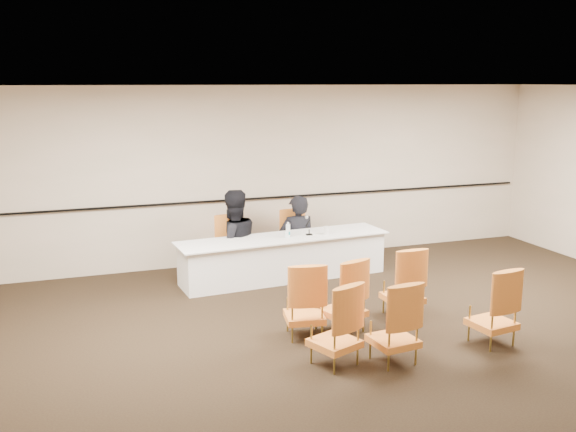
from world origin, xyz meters
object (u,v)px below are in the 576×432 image
object	(u,v)px
panelist_main	(297,246)
aud_chair_front_left	(304,299)
aud_chair_front_right	(403,281)
aud_chair_front_mid	(343,295)
aud_chair_back_left	(335,323)
panel_table	(284,258)
aud_chair_back_mid	(394,321)
drinking_glass	(287,234)
panelist_main_chair	(297,239)
panelist_second	(233,247)
panelist_second_chair	(233,246)
coffee_cup	(326,230)
aud_chair_back_right	(493,305)
water_bottle	(288,230)
microphone	(309,226)

from	to	relation	value
panelist_main	aud_chair_front_left	world-z (taller)	panelist_main
panelist_main	aud_chair_front_right	bearing A→B (deg)	103.39
aud_chair_front_mid	aud_chair_back_left	distance (m)	0.98
panel_table	aud_chair_back_left	bearing A→B (deg)	-103.51
aud_chair_back_left	aud_chair_back_mid	world-z (taller)	same
drinking_glass	aud_chair_front_right	distance (m)	2.24
panelist_main_chair	aud_chair_front_right	world-z (taller)	same
panelist_main	panelist_second	world-z (taller)	panelist_second
panelist_second_chair	aud_chair_front_right	distance (m)	3.03
panelist_main_chair	coffee_cup	bearing A→B (deg)	-71.41
panelist_main_chair	aud_chair_front_left	bearing A→B (deg)	-113.05
aud_chair_front_mid	aud_chair_back_right	size ratio (longest dim) A/B	1.00
water_bottle	aud_chair_back_left	distance (m)	3.20
water_bottle	panelist_main_chair	bearing A→B (deg)	57.57
aud_chair_front_mid	aud_chair_back_left	size ratio (longest dim) A/B	1.00
panelist_main_chair	aud_chair_back_left	world-z (taller)	same
coffee_cup	aud_chair_front_left	world-z (taller)	aud_chair_front_left
panelist_main	aud_chair_front_right	world-z (taller)	panelist_main
panelist_main_chair	panelist_main	bearing A→B (deg)	-4.29
microphone	aud_chair_back_right	bearing A→B (deg)	-65.79
aud_chair_back_right	aud_chair_back_mid	bearing A→B (deg)	174.86
panelist_main_chair	panelist_second_chair	size ratio (longest dim) A/B	1.00
panelist_second_chair	microphone	xyz separation A→B (m)	(1.11, -0.50, 0.35)
panelist_main_chair	microphone	bearing A→B (deg)	-96.24
panel_table	water_bottle	size ratio (longest dim) A/B	14.29
aud_chair_back_left	aud_chair_back_right	world-z (taller)	same
water_bottle	panel_table	bearing A→B (deg)	150.33
panelist_second	panelist_second_chair	size ratio (longest dim) A/B	1.96
panelist_second_chair	microphone	size ratio (longest dim) A/B	3.23
aud_chair_front_mid	aud_chair_back_right	bearing A→B (deg)	-49.89
aud_chair_front_left	aud_chair_back_mid	world-z (taller)	same
panelist_second_chair	aud_chair_front_left	bearing A→B (deg)	-90.97
panelist_main	aud_chair_back_mid	distance (m)	3.89
water_bottle	aud_chair_front_left	world-z (taller)	aud_chair_front_left
drinking_glass	panelist_main_chair	bearing A→B (deg)	56.18
panelist_main_chair	aud_chair_front_right	xyz separation A→B (m)	(0.51, -2.64, 0.00)
microphone	aud_chair_front_mid	world-z (taller)	microphone
panelist_main_chair	aud_chair_front_mid	xyz separation A→B (m)	(-0.46, -2.86, 0.00)
panelist_second_chair	water_bottle	world-z (taller)	panelist_second_chair
panelist_second	aud_chair_front_left	distance (m)	2.78
panelist_main	aud_chair_back_left	bearing A→B (deg)	78.25
microphone	aud_chair_front_left	world-z (taller)	microphone
panelist_main_chair	drinking_glass	distance (m)	0.77
water_bottle	aud_chair_front_mid	size ratio (longest dim) A/B	0.25
aud_chair_front_left	aud_chair_back_left	bearing A→B (deg)	-77.78
panel_table	aud_chair_front_mid	distance (m)	2.31
microphone	aud_chair_front_mid	bearing A→B (deg)	-94.81
aud_chair_front_right	aud_chair_back_left	distance (m)	1.81
microphone	coffee_cup	size ratio (longest dim) A/B	2.32
panel_table	coffee_cup	world-z (taller)	coffee_cup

